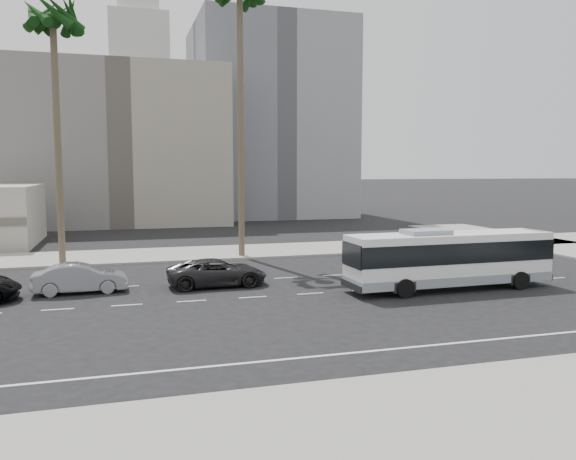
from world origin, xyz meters
name	(u,v)px	position (x,y,z in m)	size (l,w,h in m)	color
ground	(365,290)	(0.00, 0.00, 0.00)	(700.00, 700.00, 0.00)	black
sidewalk_north	(284,250)	(0.00, 15.50, 0.07)	(120.00, 7.00, 0.15)	gray
midrise_beige_west	(120,147)	(-12.00, 45.00, 9.00)	(24.00, 18.00, 18.00)	gray
midrise_gray_center	(267,122)	(8.00, 52.00, 13.00)	(20.00, 20.00, 26.00)	slate
civic_tower	(140,99)	(-2.00, 250.00, 38.83)	(42.00, 42.00, 129.00)	silver
highrise_right	(250,106)	(45.00, 230.00, 35.00)	(26.00, 26.00, 70.00)	slate
highrise_far	(285,124)	(70.00, 260.00, 30.00)	(22.00, 22.00, 60.00)	slate
city_bus	(449,258)	(4.40, -0.94, 1.69)	(11.23, 2.74, 3.21)	white
car_a	(217,272)	(-7.21, 3.32, 0.75)	(5.36, 2.47, 1.49)	black
car_b	(80,278)	(-14.23, 3.52, 0.76)	(4.63, 1.61, 1.53)	gray
palm_mid	(53,26)	(-15.97, 13.45, 15.48)	(5.57, 5.57, 17.20)	brown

